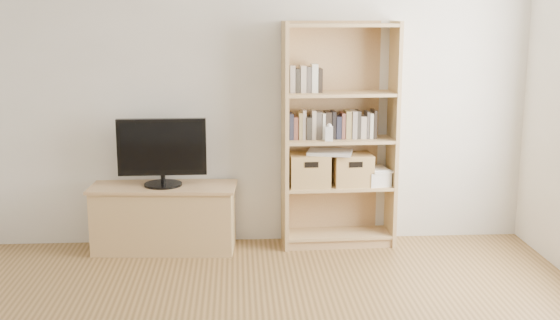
{
  "coord_description": "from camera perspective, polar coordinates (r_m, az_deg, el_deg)",
  "views": [
    {
      "loc": [
        -0.15,
        -3.18,
        1.9
      ],
      "look_at": [
        0.17,
        1.9,
        0.81
      ],
      "focal_mm": 45.0,
      "sensor_mm": 36.0,
      "label": 1
    }
  ],
  "objects": [
    {
      "name": "books_row_mid",
      "position": [
        5.67,
        4.83,
        2.79
      ],
      "size": [
        0.76,
        0.2,
        0.2
      ],
      "primitive_type": "cube",
      "rotation": [
        0.0,
        0.0,
        0.07
      ],
      "color": "#202130",
      "rests_on": "bookshelf"
    },
    {
      "name": "basket_left",
      "position": [
        5.68,
        2.4,
        -0.81
      ],
      "size": [
        0.33,
        0.27,
        0.26
      ],
      "primitive_type": "cube",
      "rotation": [
        0.0,
        0.0,
        0.03
      ],
      "color": "tan",
      "rests_on": "bookshelf"
    },
    {
      "name": "laptop",
      "position": [
        5.66,
        4.07,
        0.64
      ],
      "size": [
        0.4,
        0.32,
        0.03
      ],
      "primitive_type": "cube",
      "rotation": [
        0.0,
        0.0,
        -0.23
      ],
      "color": "white",
      "rests_on": "basket_left"
    },
    {
      "name": "bookshelf",
      "position": [
        5.67,
        4.85,
        1.96
      ],
      "size": [
        0.92,
        0.35,
        1.82
      ],
      "primitive_type": "cube",
      "rotation": [
        0.0,
        0.0,
        0.03
      ],
      "color": "tan",
      "rests_on": "floor"
    },
    {
      "name": "television",
      "position": [
        5.61,
        -9.56,
        0.65
      ],
      "size": [
        0.7,
        0.06,
        0.55
      ],
      "primitive_type": "cube",
      "rotation": [
        0.0,
        0.0,
        0.01
      ],
      "color": "black",
      "rests_on": "tv_stand"
    },
    {
      "name": "back_wall",
      "position": [
        5.71,
        -2.07,
        6.02
      ],
      "size": [
        4.5,
        0.02,
        2.6
      ],
      "primitive_type": "cube",
      "color": "beige",
      "rests_on": "floor"
    },
    {
      "name": "baby_monitor",
      "position": [
        5.55,
        4.02,
        2.14
      ],
      "size": [
        0.06,
        0.05,
        0.12
      ],
      "primitive_type": "cube",
      "rotation": [
        0.0,
        0.0,
        -0.13
      ],
      "color": "white",
      "rests_on": "bookshelf"
    },
    {
      "name": "tv_stand",
      "position": [
        5.74,
        -9.37,
        -4.75
      ],
      "size": [
        1.14,
        0.5,
        0.51
      ],
      "primitive_type": "cube",
      "rotation": [
        0.0,
        0.0,
        -0.07
      ],
      "color": "tan",
      "rests_on": "floor"
    },
    {
      "name": "basket_right",
      "position": [
        5.74,
        5.9,
        -0.76
      ],
      "size": [
        0.32,
        0.27,
        0.26
      ],
      "primitive_type": "cube",
      "rotation": [
        0.0,
        0.0,
        0.05
      ],
      "color": "tan",
      "rests_on": "bookshelf"
    },
    {
      "name": "books_row_upper",
      "position": [
        5.59,
        2.84,
        6.45
      ],
      "size": [
        0.35,
        0.14,
        0.18
      ],
      "primitive_type": "cube",
      "rotation": [
        0.0,
        0.0,
        0.04
      ],
      "color": "#202130",
      "rests_on": "bookshelf"
    },
    {
      "name": "magazine_stack",
      "position": [
        5.8,
        7.85,
        -1.39
      ],
      "size": [
        0.21,
        0.27,
        0.11
      ],
      "primitive_type": "cube",
      "rotation": [
        0.0,
        0.0,
        0.14
      ],
      "color": "silver",
      "rests_on": "bookshelf"
    }
  ]
}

